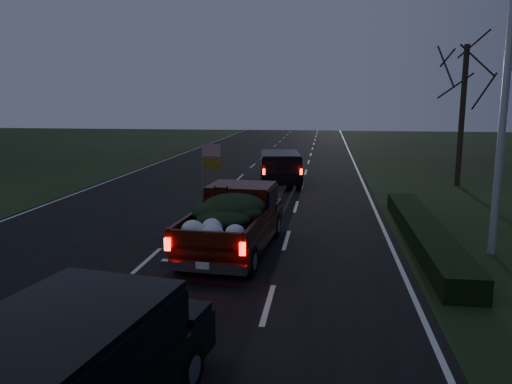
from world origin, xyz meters
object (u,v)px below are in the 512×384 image
(light_pole, at_px, (509,55))
(rear_suv, at_px, (50,377))
(pickup_truck, at_px, (234,217))
(lead_suv, at_px, (280,165))

(light_pole, xyz_separation_m, rear_suv, (-7.93, -9.48, -4.39))
(light_pole, xyz_separation_m, pickup_truck, (-7.30, -0.85, -4.45))
(light_pole, distance_m, lead_suv, 13.76)
(pickup_truck, distance_m, rear_suv, 8.65)
(light_pole, bearing_deg, rear_suv, -129.91)
(pickup_truck, relative_size, lead_suv, 1.10)
(pickup_truck, relative_size, rear_suv, 1.02)
(light_pole, relative_size, lead_suv, 1.86)
(light_pole, height_order, pickup_truck, light_pole)
(light_pole, relative_size, rear_suv, 1.73)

